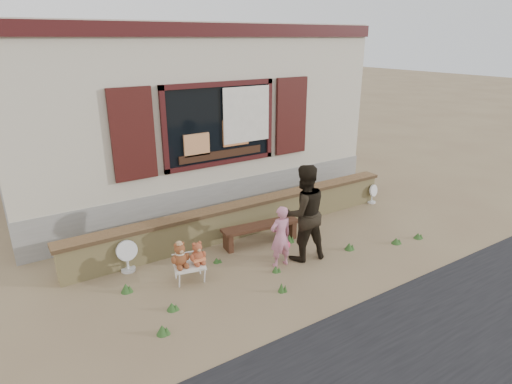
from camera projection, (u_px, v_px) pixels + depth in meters
ground at (274, 253)px, 7.84m from camera, size 80.00×80.00×0.00m
shopfront at (172, 110)px, 10.71m from camera, size 8.04×5.13×4.00m
brick_wall at (245, 217)px, 8.51m from camera, size 7.10×0.36×0.67m
bench at (261, 229)px, 8.11m from camera, size 1.56×0.49×0.39m
folding_chair at (189, 266)px, 6.86m from camera, size 0.56×0.51×0.29m
teddy_bear_left at (180, 254)px, 6.73m from camera, size 0.36×0.32×0.42m
teddy_bear_right at (197, 252)px, 6.83m from camera, size 0.32×0.29×0.38m
child at (281, 236)px, 7.22m from camera, size 0.42×0.29×1.10m
adult at (303, 213)px, 7.37m from camera, size 0.95×0.80×1.73m
fan_left at (127, 256)px, 7.14m from camera, size 0.35×0.24×0.57m
fan_right at (372, 194)px, 10.12m from camera, size 0.29×0.19×0.46m
grass_tufts at (278, 266)px, 7.23m from camera, size 5.55×1.48×0.16m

